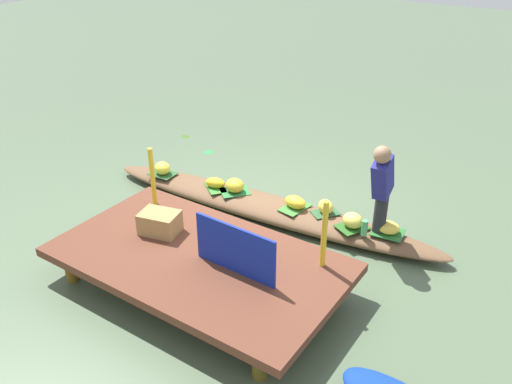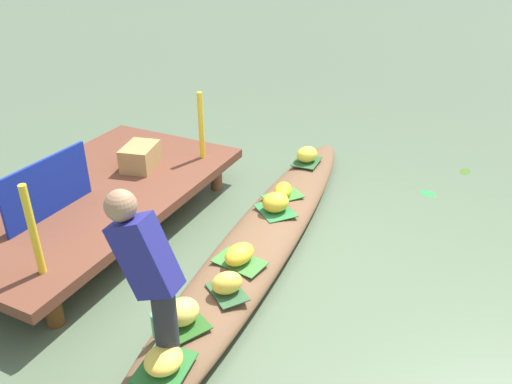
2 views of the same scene
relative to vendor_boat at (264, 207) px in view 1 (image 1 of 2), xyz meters
The scene contains 25 objects.
canal_water 0.11m from the vendor_boat, ahead, with size 40.00×40.00×0.00m, color #506348.
dock_platform 1.79m from the vendor_boat, 99.06° to the left, with size 3.20×1.80×0.42m.
vendor_boat is the anchor object (origin of this frame).
leaf_mat_0 1.31m from the vendor_boat, behind, with size 0.37×0.29×0.01m, color #285C1E.
banana_bunch_0 1.32m from the vendor_boat, behind, with size 0.27×0.23×0.19m, color #F6DA58.
leaf_mat_1 0.79m from the vendor_boat, ahead, with size 0.41×0.23×0.01m, color #3A8531.
banana_bunch_1 0.80m from the vendor_boat, ahead, with size 0.29×0.18×0.15m, color gold.
leaf_mat_2 1.74m from the vendor_boat, behind, with size 0.38×0.32×0.01m, color #286C2E.
banana_bunch_2 1.74m from the vendor_boat, behind, with size 0.27×0.25×0.14m, color #F1CE4A.
leaf_mat_3 1.72m from the vendor_boat, ahead, with size 0.38×0.29×0.01m, color #29572B.
banana_bunch_3 1.73m from the vendor_boat, ahead, with size 0.27×0.22×0.19m, color yellow.
leaf_mat_4 0.88m from the vendor_boat, behind, with size 0.35×0.24×0.01m, color #2E5732.
banana_bunch_4 0.90m from the vendor_boat, behind, with size 0.25×0.18×0.18m, color yellow.
leaf_mat_5 0.49m from the vendor_boat, ahead, with size 0.40×0.32×0.01m, color #2C7439.
banana_bunch_5 0.52m from the vendor_boat, ahead, with size 0.28×0.24×0.19m, color yellow.
leaf_mat_6 0.48m from the vendor_boat, behind, with size 0.44×0.27×0.01m, color #3C7B32.
banana_bunch_6 0.51m from the vendor_boat, behind, with size 0.31×0.21×0.16m, color yellow.
vendor_person 1.81m from the vendor_boat, behind, with size 0.21×0.46×1.23m.
water_bottle 1.52m from the vendor_boat, behind, with size 0.08×0.08×0.20m, color #4DA669.
market_banner 2.00m from the vendor_boat, 114.00° to the left, with size 0.99×0.03×0.54m, color #122796.
railing_post_west 2.00m from the vendor_boat, 142.13° to the left, with size 0.06×0.06×0.77m, color yellow.
railing_post_east 1.63m from the vendor_boat, 51.33° to the left, with size 0.06×0.06×0.77m, color yellow.
produce_crate 1.72m from the vendor_boat, 76.32° to the left, with size 0.44×0.32×0.26m, color #A27E4A.
drifting_plant_0 3.20m from the vendor_boat, 29.54° to the right, with size 0.19×0.13×0.01m, color #39611A.
drifting_plant_1 2.34m from the vendor_boat, 32.40° to the right, with size 0.19×0.14×0.01m, color #25883E.
Camera 1 is at (-3.47, 5.38, 3.75)m, focal length 37.34 mm.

